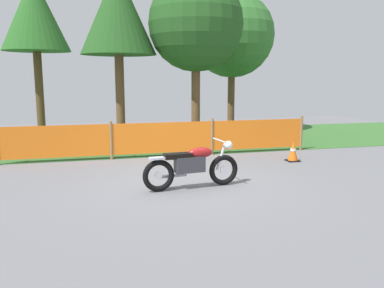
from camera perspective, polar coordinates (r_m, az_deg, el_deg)
The scene contains 9 objects.
ground at distance 8.67m, azimuth -1.10°, elevation -5.18°, with size 24.00×24.00×0.02m, color slate.
grass_verge at distance 13.98m, azimuth -6.26°, elevation 0.47°, with size 24.00×5.86×0.01m, color #386B2D.
barrier_fence at distance 11.04m, azimuth -4.17°, elevation 0.90°, with size 8.61×0.08×1.05m.
tree_leftmost at distance 15.24m, azimuth -21.74°, elevation 16.96°, with size 2.31×2.31×5.67m.
tree_near_left at distance 12.95m, azimuth -10.67°, elevation 18.09°, with size 2.34×2.34×5.50m.
tree_near_right at distance 12.97m, azimuth 0.56°, elevation 16.90°, with size 3.00×3.00×5.38m.
tree_rightmost at distance 16.27m, azimuth 5.80°, elevation 15.30°, with size 3.32×3.32×5.52m.
motorcycle_lead at distance 7.90m, azimuth 0.09°, elevation -3.11°, with size 2.02×0.59×0.96m.
traffic_cone at distance 10.82m, azimuth 14.35°, elevation -1.06°, with size 0.32×0.32×0.53m.
Camera 1 is at (-1.91, -8.17, 2.19)m, focal length 37.01 mm.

